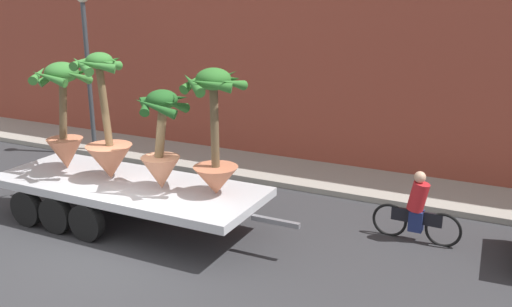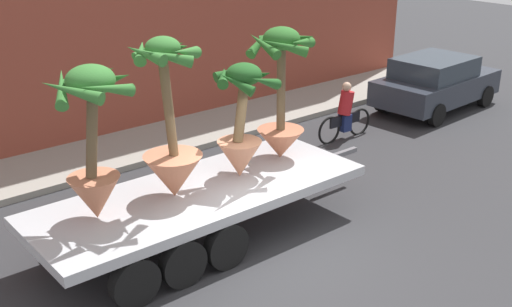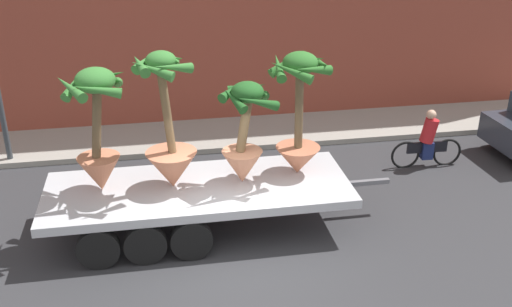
{
  "view_description": "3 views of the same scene",
  "coord_description": "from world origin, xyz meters",
  "px_view_note": "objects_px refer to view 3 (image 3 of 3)",
  "views": [
    {
      "loc": [
        7.07,
        -7.78,
        5.08
      ],
      "look_at": [
        2.02,
        2.44,
        1.7
      ],
      "focal_mm": 39.54,
      "sensor_mm": 36.0,
      "label": 1
    },
    {
      "loc": [
        -6.33,
        -7.06,
        5.7
      ],
      "look_at": [
        0.85,
        1.58,
        1.24
      ],
      "focal_mm": 44.38,
      "sensor_mm": 36.0,
      "label": 2
    },
    {
      "loc": [
        -1.3,
        -9.22,
        6.55
      ],
      "look_at": [
        0.65,
        1.77,
        1.42
      ],
      "focal_mm": 41.57,
      "sensor_mm": 36.0,
      "label": 3
    }
  ],
  "objects_px": {
    "cyclist": "(428,142)",
    "potted_palm_rear": "(244,138)",
    "potted_palm_middle": "(169,140)",
    "potted_palm_extra": "(299,118)",
    "flatbed_trailer": "(186,196)",
    "potted_palm_front": "(97,132)"
  },
  "relations": [
    {
      "from": "cyclist",
      "to": "potted_palm_rear",
      "type": "bearing_deg",
      "value": -158.54
    },
    {
      "from": "potted_palm_rear",
      "to": "potted_palm_middle",
      "type": "height_order",
      "value": "potted_palm_middle"
    },
    {
      "from": "potted_palm_rear",
      "to": "potted_palm_extra",
      "type": "relative_size",
      "value": 0.82
    },
    {
      "from": "potted_palm_extra",
      "to": "potted_palm_middle",
      "type": "bearing_deg",
      "value": -175.99
    },
    {
      "from": "flatbed_trailer",
      "to": "potted_palm_extra",
      "type": "xyz_separation_m",
      "value": [
        2.36,
        0.24,
        1.45
      ]
    },
    {
      "from": "potted_palm_rear",
      "to": "potted_palm_extra",
      "type": "bearing_deg",
      "value": 11.01
    },
    {
      "from": "potted_palm_middle",
      "to": "cyclist",
      "type": "distance_m",
      "value": 6.8
    },
    {
      "from": "potted_palm_extra",
      "to": "potted_palm_front",
      "type": "bearing_deg",
      "value": -178.93
    },
    {
      "from": "potted_palm_extra",
      "to": "flatbed_trailer",
      "type": "bearing_deg",
      "value": -174.28
    },
    {
      "from": "potted_palm_extra",
      "to": "cyclist",
      "type": "distance_m",
      "value": 4.42
    },
    {
      "from": "flatbed_trailer",
      "to": "cyclist",
      "type": "relative_size",
      "value": 3.87
    },
    {
      "from": "flatbed_trailer",
      "to": "potted_palm_rear",
      "type": "distance_m",
      "value": 1.7
    },
    {
      "from": "potted_palm_rear",
      "to": "potted_palm_front",
      "type": "relative_size",
      "value": 0.85
    },
    {
      "from": "flatbed_trailer",
      "to": "potted_palm_front",
      "type": "distance_m",
      "value": 2.17
    },
    {
      "from": "potted_palm_middle",
      "to": "potted_palm_extra",
      "type": "height_order",
      "value": "potted_palm_middle"
    },
    {
      "from": "potted_palm_middle",
      "to": "potted_palm_front",
      "type": "height_order",
      "value": "potted_palm_middle"
    },
    {
      "from": "potted_palm_middle",
      "to": "potted_palm_front",
      "type": "relative_size",
      "value": 1.11
    },
    {
      "from": "flatbed_trailer",
      "to": "cyclist",
      "type": "xyz_separation_m",
      "value": [
        6.13,
        1.95,
        -0.1
      ]
    },
    {
      "from": "potted_palm_front",
      "to": "potted_palm_extra",
      "type": "relative_size",
      "value": 0.96
    },
    {
      "from": "potted_palm_rear",
      "to": "potted_palm_middle",
      "type": "xyz_separation_m",
      "value": [
        -1.48,
        0.04,
        0.04
      ]
    },
    {
      "from": "potted_palm_rear",
      "to": "potted_palm_front",
      "type": "distance_m",
      "value": 2.82
    },
    {
      "from": "flatbed_trailer",
      "to": "potted_palm_middle",
      "type": "xyz_separation_m",
      "value": [
        -0.26,
        0.05,
        1.24
      ]
    }
  ]
}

